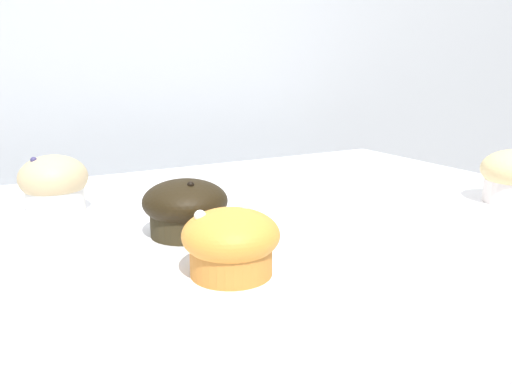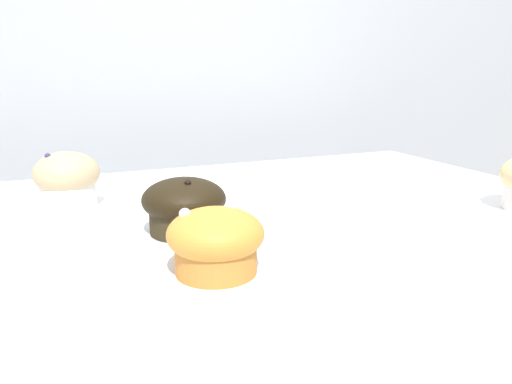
# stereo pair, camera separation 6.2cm
# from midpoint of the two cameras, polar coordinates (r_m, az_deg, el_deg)

# --- Properties ---
(wall_back) EXTENTS (3.20, 0.10, 1.80)m
(wall_back) POSITION_cam_midpoint_polar(r_m,az_deg,el_deg) (1.27, -15.70, 4.16)
(wall_back) COLOR #B2B7BC
(wall_back) RESTS_ON ground
(muffin_front_center) EXTENTS (0.09, 0.09, 0.07)m
(muffin_front_center) POSITION_cam_midpoint_polar(r_m,az_deg,el_deg) (0.48, -6.57, -5.75)
(muffin_front_center) COLOR #C97D32
(muffin_front_center) RESTS_ON display_counter
(muffin_back_left) EXTENTS (0.09, 0.09, 0.08)m
(muffin_back_left) POSITION_cam_midpoint_polar(r_m,az_deg,el_deg) (0.74, -24.33, 0.81)
(muffin_back_left) COLOR silver
(muffin_back_left) RESTS_ON display_counter
(muffin_front_left) EXTENTS (0.10, 0.10, 0.07)m
(muffin_front_left) POSITION_cam_midpoint_polar(r_m,az_deg,el_deg) (0.60, -11.00, -1.75)
(muffin_front_left) COLOR #2F2816
(muffin_front_left) RESTS_ON display_counter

